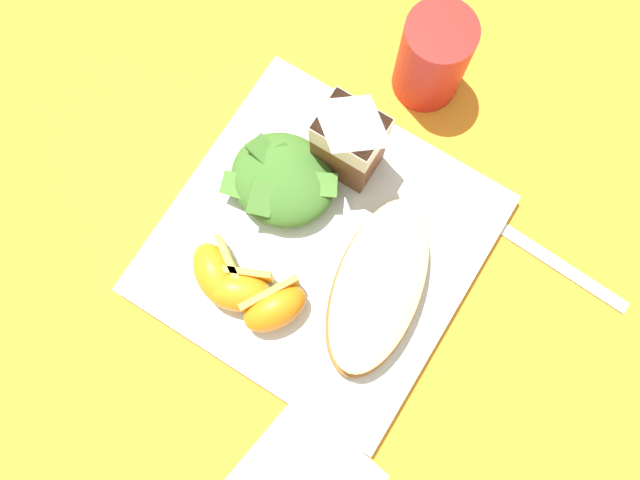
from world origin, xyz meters
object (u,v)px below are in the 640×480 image
orange_wedge_rear (277,309)px  metal_fork (526,243)px  milk_carton (350,138)px  orange_wedge_front (217,273)px  white_plate (320,244)px  cheesy_pizza_bread (378,286)px  orange_wedge_middle (239,289)px  drinking_red_cup (428,55)px  green_salad_pile (282,180)px

orange_wedge_rear → metal_fork: (0.17, 0.18, -0.03)m
milk_carton → metal_fork: milk_carton is taller
orange_wedge_front → white_plate: bearing=51.2°
cheesy_pizza_bread → milk_carton: size_ratio=1.66×
cheesy_pizza_bread → metal_fork: size_ratio=0.97×
orange_wedge_rear → metal_fork: 0.25m
cheesy_pizza_bread → orange_wedge_middle: (-0.10, -0.07, 0.00)m
orange_wedge_middle → drinking_red_cup: drinking_red_cup is taller
white_plate → orange_wedge_front: 0.10m
orange_wedge_front → drinking_red_cup: (0.06, 0.28, 0.01)m
green_salad_pile → orange_wedge_middle: green_salad_pile is taller
white_plate → green_salad_pile: green_salad_pile is taller
orange_wedge_rear → drinking_red_cup: size_ratio=0.70×
orange_wedge_middle → green_salad_pile: bearing=101.7°
milk_carton → drinking_red_cup: milk_carton is taller
orange_wedge_front → metal_fork: bearing=38.7°
white_plate → cheesy_pizza_bread: bearing=-8.5°
orange_wedge_middle → white_plate: bearing=65.0°
metal_fork → white_plate: bearing=-147.5°
cheesy_pizza_bread → green_salad_pile: size_ratio=1.77×
orange_wedge_middle → metal_fork: orange_wedge_middle is taller
cheesy_pizza_bread → orange_wedge_front: (-0.13, -0.07, 0.00)m
green_salad_pile → orange_wedge_middle: 0.11m
green_salad_pile → milk_carton: (0.04, 0.05, 0.04)m
orange_wedge_front → orange_wedge_middle: 0.02m
cheesy_pizza_bread → drinking_red_cup: (-0.07, 0.21, 0.02)m
metal_fork → orange_wedge_front: bearing=-141.3°
cheesy_pizza_bread → drinking_red_cup: 0.23m
white_plate → cheesy_pizza_bread: 0.07m
drinking_red_cup → orange_wedge_front: bearing=-101.4°
green_salad_pile → drinking_red_cup: (0.05, 0.17, 0.01)m
metal_fork → green_salad_pile: bearing=-160.9°
orange_wedge_middle → metal_fork: (0.20, 0.19, -0.03)m
white_plate → milk_carton: (-0.02, 0.08, 0.07)m
metal_fork → milk_carton: bearing=-172.7°
white_plate → metal_fork: 0.20m
green_salad_pile → orange_wedge_front: size_ratio=1.47×
green_salad_pile → orange_wedge_rear: 0.12m
orange_wedge_rear → metal_fork: orange_wedge_rear is taller
drinking_red_cup → cheesy_pizza_bread: bearing=-71.1°
cheesy_pizza_bread → drinking_red_cup: size_ratio=1.84×
orange_wedge_rear → drinking_red_cup: drinking_red_cup is taller
orange_wedge_front → cheesy_pizza_bread: bearing=27.2°
orange_wedge_rear → white_plate: bearing=91.6°
milk_carton → drinking_red_cup: 0.12m
white_plate → milk_carton: size_ratio=2.55×
white_plate → green_salad_pile: bearing=154.3°
orange_wedge_rear → drinking_red_cup: 0.28m
orange_wedge_front → orange_wedge_middle: (0.02, -0.00, 0.00)m
drinking_red_cup → milk_carton: bearing=-97.5°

